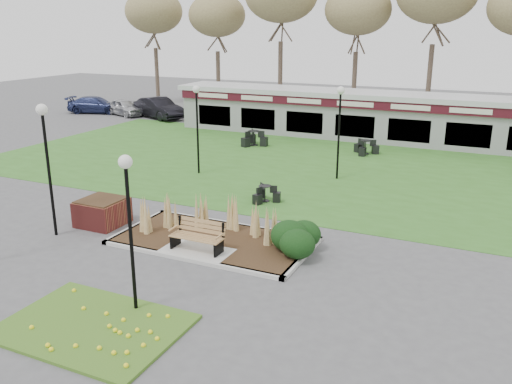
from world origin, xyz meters
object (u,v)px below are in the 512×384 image
at_px(bistro_set_a, 254,140).
at_px(bistro_set_c, 265,196).
at_px(lamp_post_mid_right, 340,112).
at_px(bistro_set_b, 365,149).
at_px(food_pavilion, 361,115).
at_px(car_black, 159,108).
at_px(lamp_post_near_right, 128,200).
at_px(car_silver, 125,107).
at_px(car_blue, 96,105).
at_px(lamp_post_far_left, 197,110).
at_px(lamp_post_mid_left, 45,141).
at_px(brick_planter, 102,212).
at_px(park_bench, 198,235).

xyz_separation_m(bistro_set_a, bistro_set_c, (4.92, -9.40, -0.07)).
height_order(lamp_post_mid_right, bistro_set_b, lamp_post_mid_right).
distance_m(food_pavilion, lamp_post_mid_right, 9.90).
height_order(lamp_post_mid_right, car_black, lamp_post_mid_right).
relative_size(lamp_post_near_right, car_silver, 1.06).
distance_m(food_pavilion, car_blue, 21.95).
distance_m(bistro_set_b, bistro_set_c, 10.09).
xyz_separation_m(lamp_post_mid_right, car_silver, (-20.48, 10.70, -2.45)).
xyz_separation_m(bistro_set_b, car_silver, (-20.44, 5.23, 0.37)).
bearing_deg(lamp_post_far_left, lamp_post_mid_left, -92.00).
height_order(bistro_set_b, bistro_set_c, bistro_set_b).
bearing_deg(brick_planter, lamp_post_mid_left, -117.96).
relative_size(lamp_post_mid_left, lamp_post_mid_right, 1.05).
bearing_deg(lamp_post_near_right, lamp_post_mid_right, 85.83).
distance_m(park_bench, lamp_post_near_right, 4.43).
xyz_separation_m(lamp_post_mid_right, car_black, (-17.28, 10.70, -2.30)).
relative_size(lamp_post_mid_right, car_silver, 1.12).
xyz_separation_m(lamp_post_mid_left, car_blue, (-16.73, 21.47, -2.58)).
distance_m(lamp_post_mid_left, car_blue, 27.34).
xyz_separation_m(brick_planter, lamp_post_mid_right, (5.83, 9.30, 2.61)).
bearing_deg(car_black, park_bench, -119.42).
xyz_separation_m(lamp_post_near_right, car_black, (-16.27, 24.50, -2.12)).
height_order(lamp_post_mid_left, car_black, lamp_post_mid_left).
bearing_deg(lamp_post_mid_right, bistro_set_b, 90.48).
height_order(lamp_post_far_left, bistro_set_c, lamp_post_far_left).
relative_size(brick_planter, car_black, 0.31).
bearing_deg(car_black, food_pavilion, -70.53).
xyz_separation_m(park_bench, lamp_post_mid_left, (-5.18, -0.72, 2.65)).
bearing_deg(bistro_set_b, lamp_post_far_left, -130.50).
xyz_separation_m(park_bench, car_blue, (-21.91, 20.75, 0.07)).
distance_m(brick_planter, bistro_set_b, 15.87).
distance_m(food_pavilion, lamp_post_near_right, 23.51).
xyz_separation_m(brick_planter, lamp_post_far_left, (-0.47, 7.45, 2.56)).
height_order(park_bench, car_blue, car_blue).
bearing_deg(bistro_set_b, food_pavilion, 108.30).
distance_m(park_bench, bistro_set_c, 5.58).
xyz_separation_m(park_bench, lamp_post_far_left, (-4.87, 8.20, 2.45)).
bearing_deg(food_pavilion, car_blue, 177.29).
xyz_separation_m(park_bench, car_black, (-15.85, 20.75, 0.20)).
bearing_deg(food_pavilion, park_bench, -90.00).
bearing_deg(park_bench, lamp_post_mid_right, 81.90).
distance_m(lamp_post_mid_left, bistro_set_c, 8.56).
xyz_separation_m(bistro_set_b, bistro_set_c, (-1.60, -9.96, -0.04)).
bearing_deg(car_black, lamp_post_far_left, -115.61).
distance_m(lamp_post_near_right, bistro_set_a, 19.69).
distance_m(park_bench, bistro_set_b, 15.59).
distance_m(brick_planter, bistro_set_c, 6.38).
bearing_deg(bistro_set_c, car_black, 135.83).
bearing_deg(lamp_post_far_left, park_bench, -59.30).
distance_m(lamp_post_far_left, car_silver, 19.09).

